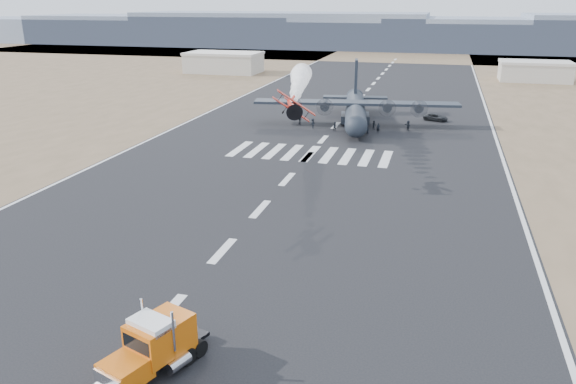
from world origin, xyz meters
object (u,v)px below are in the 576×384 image
at_px(crew_f, 408,126).
at_px(crew_g, 368,131).
at_px(transport_aircraft, 355,109).
at_px(crew_h, 374,125).
at_px(hangar_right, 535,71).
at_px(support_vehicle, 436,117).
at_px(hangar_left, 224,62).
at_px(aerobatic_biplane, 292,106).
at_px(crew_e, 360,126).
at_px(semi_truck, 154,346).
at_px(crew_c, 313,123).
at_px(crew_d, 300,119).
at_px(crew_b, 335,127).
at_px(crew_a, 378,128).

relative_size(crew_f, crew_g, 1.18).
relative_size(transport_aircraft, crew_h, 23.72).
xyz_separation_m(hangar_right, support_vehicle, (-27.22, -68.11, -2.33)).
bearing_deg(crew_g, support_vehicle, -4.69).
xyz_separation_m(hangar_left, aerobatic_biplane, (53.30, -111.30, 7.15)).
relative_size(transport_aircraft, crew_e, 21.79).
relative_size(hangar_left, semi_truck, 2.73).
height_order(semi_truck, crew_c, semi_truck).
bearing_deg(aerobatic_biplane, crew_e, 71.68).
relative_size(hangar_left, transport_aircraft, 0.62).
bearing_deg(crew_d, hangar_left, 152.18).
bearing_deg(crew_b, hangar_right, 28.68).
xyz_separation_m(semi_truck, crew_e, (2.63, 75.00, -1.04)).
distance_m(crew_e, crew_g, 3.43).
xyz_separation_m(hangar_left, hangar_right, (98.00, 5.00, -0.40)).
height_order(hangar_left, semi_truck, hangar_left).
relative_size(transport_aircraft, crew_c, 21.32).
xyz_separation_m(support_vehicle, crew_b, (-17.97, -14.91, 0.20)).
relative_size(aerobatic_biplane, crew_a, 2.93).
height_order(hangar_right, support_vehicle, hangar_right).
height_order(hangar_left, hangar_right, hangar_left).
distance_m(aerobatic_biplane, crew_b, 34.67).
bearing_deg(crew_g, hangar_left, 66.92).
distance_m(hangar_right, crew_h, 88.25).
relative_size(hangar_right, crew_b, 11.73).
xyz_separation_m(aerobatic_biplane, crew_e, (4.03, 34.50, -9.65)).
distance_m(hangar_left, aerobatic_biplane, 123.62).
relative_size(crew_c, crew_d, 1.04).
xyz_separation_m(hangar_left, support_vehicle, (70.78, -63.11, -2.73)).
bearing_deg(crew_g, aerobatic_biplane, -160.11).
height_order(semi_truck, crew_a, semi_truck).
xyz_separation_m(support_vehicle, crew_e, (-13.45, -13.69, 0.23)).
relative_size(hangar_left, hangar_right, 1.20).
bearing_deg(aerobatic_biplane, crew_b, 79.19).
bearing_deg(support_vehicle, hangar_left, 69.64).
bearing_deg(hangar_right, semi_truck, -105.44).
height_order(support_vehicle, crew_e, crew_e).
relative_size(hangar_left, crew_c, 13.21).
bearing_deg(crew_h, crew_d, 33.26).
distance_m(hangar_left, crew_c, 90.41).
bearing_deg(hangar_left, hangar_right, 2.92).
relative_size(crew_b, crew_g, 1.10).
distance_m(support_vehicle, crew_c, 26.28).
bearing_deg(hangar_left, crew_f, -48.21).
relative_size(crew_g, crew_h, 0.95).
bearing_deg(crew_h, hangar_right, -77.49).
bearing_deg(crew_e, crew_d, -130.30).
distance_m(crew_a, crew_e, 3.49).
bearing_deg(semi_truck, support_vehicle, 99.15).
bearing_deg(hangar_right, crew_f, -112.18).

